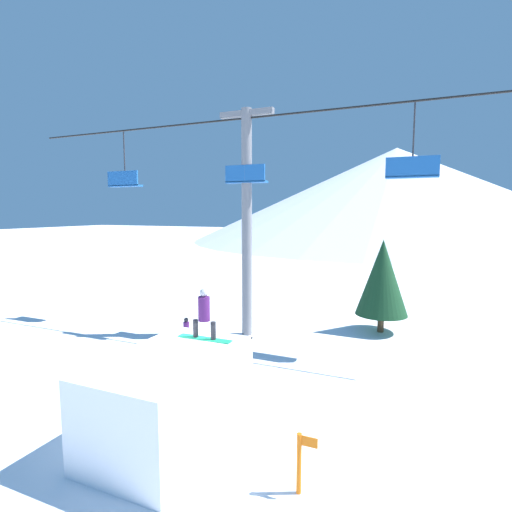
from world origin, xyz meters
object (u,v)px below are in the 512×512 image
object	(u,v)px
trail_marker	(300,461)
snow_ramp	(171,398)
snowboarder	(204,314)
distant_skier	(186,331)
pine_tree_near	(382,277)

from	to	relation	value
trail_marker	snow_ramp	bearing A→B (deg)	170.91
snowboarder	distant_skier	xyz separation A→B (m)	(-3.41, 4.27, -2.09)
distant_skier	pine_tree_near	bearing A→B (deg)	37.63
snow_ramp	pine_tree_near	xyz separation A→B (m)	(3.58, 10.87, 1.44)
trail_marker	distant_skier	distance (m)	9.02
snow_ramp	pine_tree_near	size ratio (longest dim) A/B	0.97
snowboarder	trail_marker	xyz separation A→B (m)	(3.20, -1.86, -2.09)
snowboarder	trail_marker	bearing A→B (deg)	-30.09
trail_marker	distant_skier	bearing A→B (deg)	137.17
distant_skier	snowboarder	bearing A→B (deg)	-51.40
snowboarder	distant_skier	distance (m)	5.85
snow_ramp	distant_skier	xyz separation A→B (m)	(-3.27, 5.59, -0.38)
trail_marker	distant_skier	xyz separation A→B (m)	(-6.61, 6.13, 0.01)
distant_skier	snow_ramp	bearing A→B (deg)	-59.71
snowboarder	trail_marker	world-z (taller)	snowboarder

